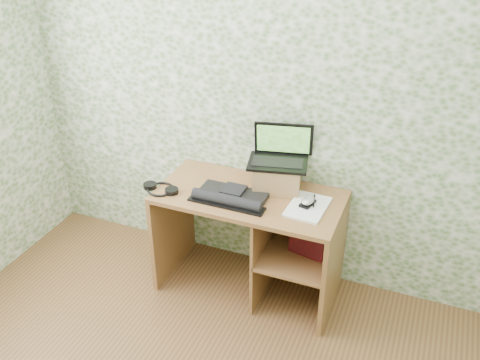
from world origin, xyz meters
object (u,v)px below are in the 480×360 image
at_px(laptop, 280,153).
at_px(keyboard, 231,196).
at_px(riser, 277,176).
at_px(desk, 262,229).
at_px(notepad, 308,207).

distance_m(laptop, keyboard, 0.42).
distance_m(riser, keyboard, 0.34).
bearing_deg(desk, riser, 63.11).
bearing_deg(notepad, laptop, 145.12).
bearing_deg(keyboard, notepad, 10.93).
bearing_deg(riser, desk, -116.89).
bearing_deg(keyboard, desk, 38.24).
bearing_deg(desk, keyboard, -142.26).
distance_m(desk, riser, 0.38).
distance_m(riser, notepad, 0.31).
xyz_separation_m(keyboard, notepad, (0.48, 0.09, -0.02)).
xyz_separation_m(desk, notepad, (0.31, -0.04, 0.28)).
relative_size(desk, riser, 4.03).
xyz_separation_m(riser, laptop, (0.00, 0.04, 0.15)).
bearing_deg(laptop, riser, -102.66).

